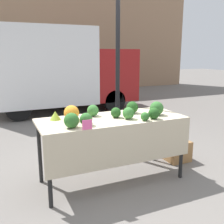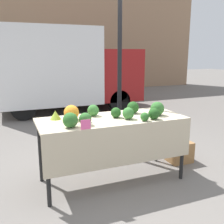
{
  "view_description": "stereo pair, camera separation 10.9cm",
  "coord_description": "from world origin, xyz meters",
  "px_view_note": "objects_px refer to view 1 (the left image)",
  "views": [
    {
      "loc": [
        -1.35,
        -3.03,
        1.7
      ],
      "look_at": [
        0.0,
        0.0,
        0.96
      ],
      "focal_mm": 42.0,
      "sensor_mm": 36.0,
      "label": 1
    },
    {
      "loc": [
        -1.25,
        -3.07,
        1.7
      ],
      "look_at": [
        0.0,
        0.0,
        0.96
      ],
      "focal_mm": 42.0,
      "sensor_mm": 36.0,
      "label": 2
    }
  ],
  "objects_px": {
    "orange_cauliflower": "(71,113)",
    "price_sign": "(87,125)",
    "parked_truck": "(58,69)",
    "produce_crate": "(178,151)"
  },
  "relations": [
    {
      "from": "orange_cauliflower",
      "to": "produce_crate",
      "type": "distance_m",
      "value": 1.92
    },
    {
      "from": "orange_cauliflower",
      "to": "price_sign",
      "type": "distance_m",
      "value": 0.48
    },
    {
      "from": "parked_truck",
      "to": "produce_crate",
      "type": "xyz_separation_m",
      "value": [
        0.86,
        -4.54,
        -1.09
      ]
    },
    {
      "from": "parked_truck",
      "to": "price_sign",
      "type": "xyz_separation_m",
      "value": [
        -0.84,
        -5.09,
        -0.33
      ]
    },
    {
      "from": "parked_truck",
      "to": "produce_crate",
      "type": "bearing_deg",
      "value": -79.33
    },
    {
      "from": "price_sign",
      "to": "produce_crate",
      "type": "height_order",
      "value": "price_sign"
    },
    {
      "from": "price_sign",
      "to": "orange_cauliflower",
      "type": "bearing_deg",
      "value": 95.47
    },
    {
      "from": "orange_cauliflower",
      "to": "price_sign",
      "type": "height_order",
      "value": "orange_cauliflower"
    },
    {
      "from": "parked_truck",
      "to": "price_sign",
      "type": "relative_size",
      "value": 35.98
    },
    {
      "from": "price_sign",
      "to": "parked_truck",
      "type": "bearing_deg",
      "value": 80.57
    }
  ]
}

